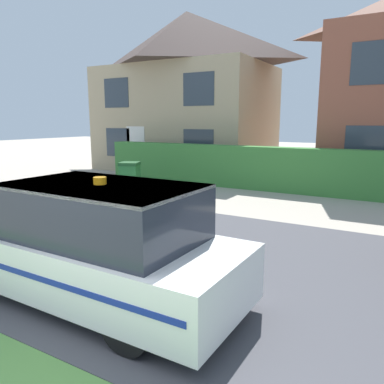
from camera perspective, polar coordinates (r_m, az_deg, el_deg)
The scene contains 5 objects.
road_strip at distance 6.41m, azimuth 2.99°, elevation -10.69°, with size 28.00×6.15×0.01m, color #424247.
garden_hedge at distance 12.92m, azimuth 12.99°, elevation 3.38°, with size 13.81×0.59×1.49m, color #3D7F38.
police_car at distance 5.20m, azimuth -15.63°, elevation -7.46°, with size 4.61×1.72×1.65m.
house_left at distance 18.84m, azimuth -0.84°, elevation 15.16°, with size 8.15×5.60×7.40m.
wheelie_bin at distance 12.61m, azimuth -9.44°, elevation 2.26°, with size 0.78×0.78×1.01m.
Camera 1 is at (2.68, -1.54, 2.35)m, focal length 35.00 mm.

